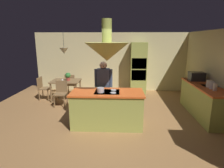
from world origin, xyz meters
TOP-DOWN VIEW (x-y plane):
  - ground at (0.00, 0.00)m, footprint 8.16×8.16m
  - wall_back at (0.00, 3.45)m, footprint 6.80×0.10m
  - kitchen_island at (0.00, -0.20)m, footprint 1.88×0.87m
  - counter_run_right at (2.84, 0.60)m, footprint 0.73×2.32m
  - oven_tower at (1.10, 3.04)m, footprint 0.66×0.62m
  - dining_table at (-1.70, 1.90)m, footprint 1.04×0.83m
  - person_at_island at (-0.16, 0.51)m, footprint 0.53×0.22m
  - range_hood at (0.00, -0.20)m, footprint 1.10×1.10m
  - pendant_light_over_table at (-1.70, 1.90)m, footprint 0.32×0.32m
  - chair_facing_island at (-1.70, 1.27)m, footprint 0.40×0.40m
  - chair_by_back_wall at (-1.70, 2.53)m, footprint 0.40×0.40m
  - chair_at_corner at (-2.60, 1.90)m, footprint 0.40×0.40m
  - potted_plant_on_table at (-1.60, 1.88)m, footprint 0.20×0.20m
  - cup_on_table at (-1.76, 1.69)m, footprint 0.07×0.07m
  - canister_flour at (2.84, 0.03)m, footprint 0.10×0.10m
  - canister_sugar at (2.84, 0.21)m, footprint 0.13×0.13m
  - canister_tea at (2.84, 0.39)m, footprint 0.14×0.14m
  - microwave_on_counter at (2.84, 1.28)m, footprint 0.46×0.36m
  - cooking_pot_on_cooktop at (-0.16, -0.33)m, footprint 0.18×0.18m

SIDE VIEW (x-z plane):
  - ground at x=0.00m, z-range 0.00..0.00m
  - kitchen_island at x=0.00m, z-range -0.01..0.95m
  - counter_run_right at x=2.84m, z-range 0.01..0.95m
  - chair_facing_island at x=-1.70m, z-range 0.07..0.94m
  - chair_by_back_wall at x=-1.70m, z-range 0.07..0.94m
  - chair_at_corner at x=-2.60m, z-range 0.07..0.94m
  - dining_table at x=-1.70m, z-range 0.27..1.03m
  - cup_on_table at x=-1.76m, z-range 0.76..0.85m
  - potted_plant_on_table at x=-1.60m, z-range 0.78..1.08m
  - person_at_island at x=-0.16m, z-range 0.12..1.76m
  - cooking_pot_on_cooktop at x=-0.16m, z-range 0.96..1.08m
  - canister_flour at x=2.84m, z-range 0.94..1.13m
  - canister_tea at x=2.84m, z-range 0.94..1.14m
  - canister_sugar at x=2.84m, z-range 0.94..1.14m
  - oven_tower at x=1.10m, z-range 0.00..2.14m
  - microwave_on_counter at x=2.84m, z-range 0.94..1.22m
  - wall_back at x=0.00m, z-range 0.00..2.55m
  - pendant_light_over_table at x=-1.70m, z-range 1.45..2.27m
  - range_hood at x=0.00m, z-range 1.49..2.49m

